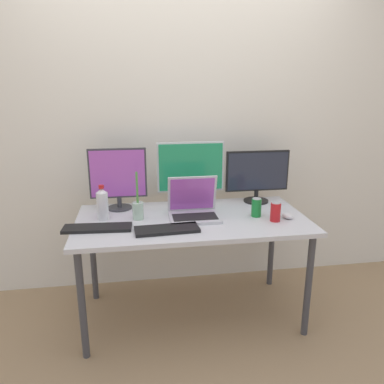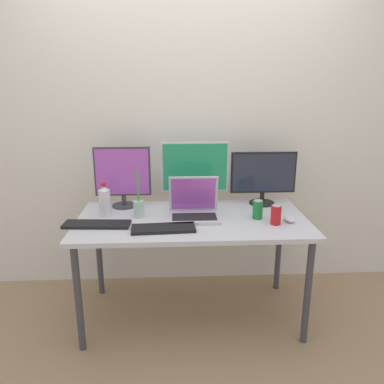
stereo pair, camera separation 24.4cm
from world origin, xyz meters
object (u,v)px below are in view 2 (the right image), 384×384
object	(u,v)px
work_desk	(192,227)
keyboard_main	(97,224)
bamboo_vase	(139,207)
water_bottle	(105,201)
soda_can_near_keyboard	(258,210)
laptop_silver	(194,208)
monitor_right	(263,176)
monitor_left	(123,175)
monitor_center	(195,172)
mouse_by_keyboard	(289,219)
soda_can_by_laptop	(276,215)
keyboard_aux	(163,228)

from	to	relation	value
work_desk	keyboard_main	distance (m)	0.62
work_desk	bamboo_vase	xyz separation A→B (m)	(-0.35, 0.04, 0.13)
keyboard_main	water_bottle	bearing A→B (deg)	86.66
soda_can_near_keyboard	bamboo_vase	xyz separation A→B (m)	(-0.79, 0.07, 0.00)
work_desk	laptop_silver	xyz separation A→B (m)	(0.01, 0.02, 0.13)
work_desk	laptop_silver	distance (m)	0.13
bamboo_vase	monitor_right	bearing A→B (deg)	15.36
monitor_left	soda_can_near_keyboard	xyz separation A→B (m)	(0.92, -0.30, -0.17)
work_desk	bamboo_vase	world-z (taller)	bamboo_vase
monitor_center	water_bottle	bearing A→B (deg)	-160.44
laptop_silver	monitor_center	bearing A→B (deg)	85.19
laptop_silver	mouse_by_keyboard	size ratio (longest dim) A/B	3.58
mouse_by_keyboard	soda_can_by_laptop	size ratio (longest dim) A/B	0.73
mouse_by_keyboard	keyboard_aux	bearing A→B (deg)	170.10
water_bottle	keyboard_main	bearing A→B (deg)	-96.96
mouse_by_keyboard	work_desk	bearing A→B (deg)	153.54
keyboard_aux	soda_can_near_keyboard	world-z (taller)	soda_can_near_keyboard
work_desk	soda_can_near_keyboard	bearing A→B (deg)	-4.39
work_desk	keyboard_aux	distance (m)	0.29
monitor_left	soda_can_by_laptop	distance (m)	1.10
soda_can_near_keyboard	keyboard_main	bearing A→B (deg)	-175.47
soda_can_by_laptop	water_bottle	bearing A→B (deg)	169.23
monitor_left	keyboard_aux	distance (m)	0.60
work_desk	mouse_by_keyboard	world-z (taller)	mouse_by_keyboard
water_bottle	keyboard_aux	bearing A→B (deg)	-34.74
monitor_center	keyboard_aux	bearing A→B (deg)	-114.13
monitor_center	keyboard_main	world-z (taller)	monitor_center
work_desk	mouse_by_keyboard	size ratio (longest dim) A/B	16.54
water_bottle	soda_can_by_laptop	size ratio (longest dim) A/B	1.83
work_desk	monitor_center	xyz separation A→B (m)	(0.04, 0.29, 0.31)
water_bottle	soda_can_by_laptop	world-z (taller)	water_bottle
monitor_right	keyboard_main	xyz separation A→B (m)	(-1.14, -0.40, -0.20)
monitor_left	soda_can_by_laptop	size ratio (longest dim) A/B	3.46
monitor_right	bamboo_vase	distance (m)	0.94
keyboard_main	keyboard_aux	world-z (taller)	same
water_bottle	bamboo_vase	xyz separation A→B (m)	(0.23, -0.03, -0.04)
monitor_right	soda_can_near_keyboard	distance (m)	0.36
soda_can_by_laptop	mouse_by_keyboard	bearing A→B (deg)	19.18
monitor_left	monitor_center	world-z (taller)	monitor_center
monitor_left	monitor_right	bearing A→B (deg)	0.67
monitor_center	laptop_silver	distance (m)	0.33
monitor_center	water_bottle	xyz separation A→B (m)	(-0.62, -0.22, -0.14)
work_desk	soda_can_near_keyboard	xyz separation A→B (m)	(0.43, -0.03, 0.13)
soda_can_near_keyboard	soda_can_by_laptop	size ratio (longest dim) A/B	1.00
work_desk	keyboard_main	size ratio (longest dim) A/B	3.67
work_desk	monitor_left	distance (m)	0.63
laptop_silver	bamboo_vase	xyz separation A→B (m)	(-0.37, 0.02, 0.00)
laptop_silver	water_bottle	bearing A→B (deg)	174.87
monitor_center	mouse_by_keyboard	world-z (taller)	monitor_center
laptop_silver	mouse_by_keyboard	xyz separation A→B (m)	(0.61, -0.12, -0.04)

